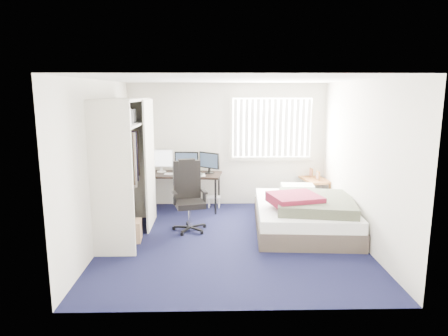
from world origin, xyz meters
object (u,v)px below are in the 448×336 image
desk (184,172)px  office_chair (189,203)px  nightstand (314,181)px  bed (304,213)px

desk → office_chair: size_ratio=1.30×
desk → nightstand: desk is taller
desk → nightstand: bearing=2.0°
office_chair → nightstand: bearing=28.1°
desk → bed: size_ratio=0.70×
office_chair → desk: bearing=98.1°
office_chair → nightstand: office_chair is taller
nightstand → desk: bearing=-178.0°
desk → bed: desk is taller
desk → bed: bearing=-31.3°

